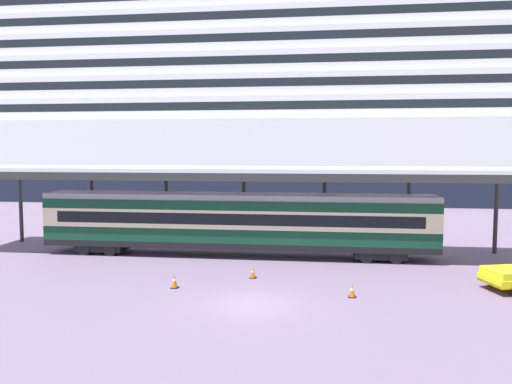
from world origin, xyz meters
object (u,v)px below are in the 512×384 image
traffic_cone_near (352,291)px  traffic_cone_mid (174,281)px  cruise_ship (195,105)px  train_carriage (237,221)px  traffic_cone_far (253,273)px

traffic_cone_near → traffic_cone_mid: 8.83m
cruise_ship → train_carriage: 46.74m
traffic_cone_mid → traffic_cone_near: bearing=-3.0°
train_carriage → traffic_cone_far: bearing=-71.8°
cruise_ship → traffic_cone_mid: (11.84, -51.38, -13.40)m
traffic_cone_near → traffic_cone_far: bearing=150.0°
cruise_ship → traffic_cone_mid: cruise_ship is taller
train_carriage → traffic_cone_far: 6.27m
train_carriage → traffic_cone_near: bearing=-50.9°
traffic_cone_mid → traffic_cone_far: 4.44m
traffic_cone_far → traffic_cone_mid: bearing=-145.4°
traffic_cone_near → traffic_cone_mid: size_ratio=0.91×
cruise_ship → traffic_cone_far: cruise_ship is taller
traffic_cone_mid → traffic_cone_far: size_ratio=1.15×
cruise_ship → traffic_cone_near: size_ratio=241.57×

